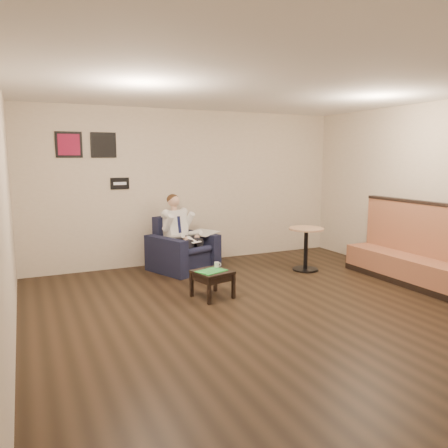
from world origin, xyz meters
name	(u,v)px	position (x,y,z in m)	size (l,w,h in m)	color
ground	(274,310)	(0.00, 0.00, 0.00)	(6.00, 6.00, 0.00)	black
wall_back	(190,187)	(0.00, 3.00, 1.40)	(6.00, 0.02, 2.80)	beige
wall_left	(5,216)	(-3.00, 0.00, 1.40)	(0.02, 6.00, 2.80)	beige
wall_right	(444,194)	(3.00, 0.00, 1.40)	(0.02, 6.00, 2.80)	beige
ceiling	(278,85)	(0.00, 0.00, 2.80)	(6.00, 6.00, 0.02)	white
seating_sign	(120,183)	(-1.30, 2.98, 1.50)	(0.32, 0.02, 0.20)	black
art_print_left	(69,145)	(-2.10, 2.98, 2.15)	(0.42, 0.03, 0.42)	maroon
art_print_right	(103,145)	(-1.55, 2.98, 2.15)	(0.42, 0.03, 0.42)	black
armchair	(183,244)	(-0.37, 2.42, 0.46)	(0.95, 0.95, 0.92)	black
seated_man	(187,235)	(-0.32, 2.31, 0.63)	(0.60, 0.90, 1.26)	white
lap_papers	(191,240)	(-0.28, 2.22, 0.56)	(0.21, 0.30, 0.01)	white
newspaper	(203,233)	(0.03, 2.48, 0.62)	(0.40, 0.50, 0.01)	silver
side_table	(212,284)	(-0.51, 0.82, 0.19)	(0.47, 0.47, 0.38)	black
green_folder	(212,271)	(-0.53, 0.79, 0.39)	(0.38, 0.27, 0.01)	green
coffee_mug	(217,265)	(-0.38, 0.95, 0.42)	(0.07, 0.07, 0.08)	white
smartphone	(209,268)	(-0.49, 0.96, 0.39)	(0.12, 0.06, 0.01)	black
banquette	(416,244)	(2.59, 0.11, 0.63)	(0.58, 2.45, 1.25)	#96573A
cafe_table	(306,249)	(1.56, 1.51, 0.37)	(0.60, 0.60, 0.75)	tan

